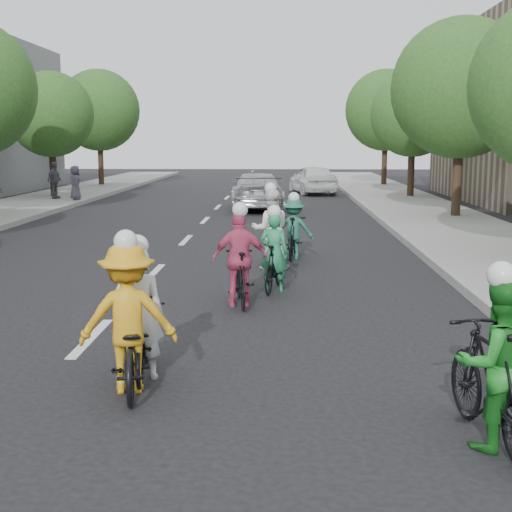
# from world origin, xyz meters

# --- Properties ---
(ground) EXTENTS (120.00, 120.00, 0.00)m
(ground) POSITION_xyz_m (0.00, 0.00, 0.00)
(ground) COLOR black
(ground) RESTS_ON ground
(sidewalk_right) EXTENTS (4.00, 80.00, 0.15)m
(sidewalk_right) POSITION_xyz_m (8.00, 10.00, 0.07)
(sidewalk_right) COLOR gray
(sidewalk_right) RESTS_ON ground
(curb_right) EXTENTS (0.18, 80.00, 0.18)m
(curb_right) POSITION_xyz_m (6.05, 10.00, 0.09)
(curb_right) COLOR #999993
(curb_right) RESTS_ON ground
(tree_l_4) EXTENTS (4.00, 4.00, 5.97)m
(tree_l_4) POSITION_xyz_m (-8.20, 24.00, 3.96)
(tree_l_4) COLOR black
(tree_l_4) RESTS_ON ground
(tree_l_5) EXTENTS (4.80, 4.80, 6.93)m
(tree_l_5) POSITION_xyz_m (-8.20, 33.00, 4.52)
(tree_l_5) COLOR black
(tree_l_5) RESTS_ON ground
(tree_r_1) EXTENTS (4.80, 4.80, 6.93)m
(tree_r_1) POSITION_xyz_m (8.80, 15.60, 4.52)
(tree_r_1) COLOR black
(tree_r_1) RESTS_ON ground
(tree_r_2) EXTENTS (4.00, 4.00, 5.97)m
(tree_r_2) POSITION_xyz_m (8.80, 24.60, 3.96)
(tree_r_2) COLOR black
(tree_r_2) RESTS_ON ground
(tree_r_3) EXTENTS (4.80, 4.80, 6.93)m
(tree_r_3) POSITION_xyz_m (8.80, 33.60, 4.52)
(tree_r_3) COLOR black
(tree_r_3) RESTS_ON ground
(cyclist_0) EXTENTS (1.16, 1.90, 1.81)m
(cyclist_0) POSITION_xyz_m (1.00, -2.04, 0.66)
(cyclist_0) COLOR black
(cyclist_0) RESTS_ON ground
(cyclist_1) EXTENTS (0.84, 1.95, 1.72)m
(cyclist_1) POSITION_xyz_m (4.62, -3.39, 0.66)
(cyclist_1) COLOR black
(cyclist_1) RESTS_ON ground
(cyclist_2) EXTENTS (0.92, 1.79, 1.87)m
(cyclist_2) POSITION_xyz_m (2.44, 5.66, 0.67)
(cyclist_2) COLOR black
(cyclist_2) RESTS_ON ground
(cyclist_3) EXTENTS (0.71, 1.57, 1.70)m
(cyclist_3) POSITION_xyz_m (1.04, -1.60, 0.54)
(cyclist_3) COLOR black
(cyclist_3) RESTS_ON ground
(cyclist_4) EXTENTS (0.99, 1.63, 1.76)m
(cyclist_4) POSITION_xyz_m (2.00, 2.11, 0.64)
(cyclist_4) COLOR black
(cyclist_4) RESTS_ON ground
(cyclist_5) EXTENTS (0.71, 1.54, 1.61)m
(cyclist_5) POSITION_xyz_m (2.55, 3.28, 0.56)
(cyclist_5) COLOR black
(cyclist_5) RESTS_ON ground
(cyclist_6) EXTENTS (0.98, 1.73, 1.58)m
(cyclist_6) POSITION_xyz_m (2.96, 6.92, 0.61)
(cyclist_6) COLOR black
(cyclist_6) RESTS_ON ground
(follow_car_lead) EXTENTS (2.36, 5.18, 1.47)m
(follow_car_lead) POSITION_xyz_m (1.68, 19.12, 0.74)
(follow_car_lead) COLOR #B6B5BA
(follow_car_lead) RESTS_ON ground
(follow_car_trail) EXTENTS (2.65, 4.71, 1.51)m
(follow_car_trail) POSITION_xyz_m (4.27, 27.61, 0.76)
(follow_car_trail) COLOR white
(follow_car_trail) RESTS_ON ground
(spectator_1) EXTENTS (0.63, 1.04, 1.66)m
(spectator_1) POSITION_xyz_m (-7.60, 22.24, 0.98)
(spectator_1) COLOR #535460
(spectator_1) RESTS_ON sidewalk_left
(spectator_2) EXTENTS (0.74, 0.87, 1.52)m
(spectator_2) POSITION_xyz_m (-6.46, 21.58, 0.91)
(spectator_2) COLOR #484954
(spectator_2) RESTS_ON sidewalk_left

